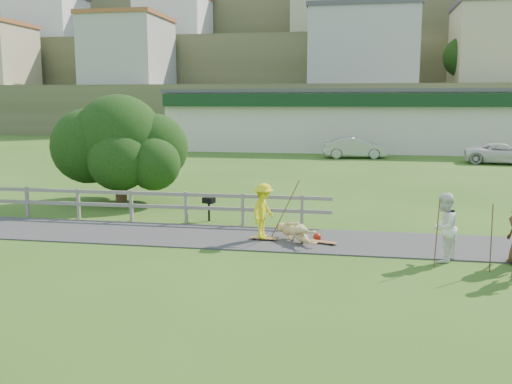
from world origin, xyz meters
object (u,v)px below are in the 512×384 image
(skater_rider, at_px, (263,214))
(tree, at_px, (120,163))
(spectator_a, at_px, (444,227))
(skater_fallen, at_px, (296,232))
(car_silver, at_px, (355,148))
(bbq, at_px, (209,209))
(car_white, at_px, (503,154))

(skater_rider, relative_size, tree, 0.28)
(skater_rider, distance_m, spectator_a, 5.16)
(skater_fallen, bearing_deg, car_silver, 46.45)
(skater_fallen, xyz_separation_m, car_silver, (1.47, 25.83, 0.43))
(skater_rider, relative_size, bbq, 1.97)
(car_silver, bearing_deg, bbq, 160.84)
(car_silver, bearing_deg, tree, 147.54)
(skater_rider, xyz_separation_m, tree, (-6.96, 5.61, 0.79))
(car_silver, distance_m, car_white, 10.01)
(tree, bearing_deg, bbq, -33.74)
(skater_fallen, distance_m, bbq, 4.23)
(skater_rider, height_order, skater_fallen, skater_rider)
(skater_fallen, height_order, car_white, car_white)
(skater_rider, xyz_separation_m, car_silver, (2.46, 25.80, -0.07))
(skater_rider, distance_m, tree, 8.97)
(bbq, bearing_deg, tree, 163.59)
(skater_rider, height_order, car_silver, skater_rider)
(spectator_a, relative_size, bbq, 2.18)
(bbq, bearing_deg, car_silver, 95.61)
(skater_rider, relative_size, car_silver, 0.36)
(car_white, xyz_separation_m, tree, (-19.21, -18.04, 0.93))
(skater_rider, bearing_deg, bbq, 59.79)
(skater_fallen, bearing_deg, spectator_a, -58.00)
(skater_rider, xyz_separation_m, bbq, (-2.36, 2.53, -0.41))
(skater_fallen, distance_m, car_silver, 25.88)
(spectator_a, bearing_deg, tree, -91.16)
(skater_fallen, distance_m, tree, 9.84)
(car_white, bearing_deg, skater_rider, 160.54)
(skater_fallen, relative_size, bbq, 2.11)
(skater_rider, relative_size, spectator_a, 0.91)
(skater_fallen, bearing_deg, bbq, 102.26)
(skater_rider, relative_size, car_white, 0.34)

